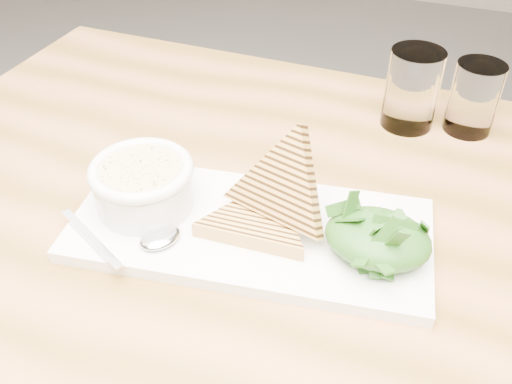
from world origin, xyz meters
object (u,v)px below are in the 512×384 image
(platter, at_px, (250,230))
(glass_near, at_px, (412,89))
(table_top, at_px, (320,251))
(soup_bowl, at_px, (144,190))
(glass_far, at_px, (474,98))

(platter, distance_m, glass_near, 0.34)
(glass_near, bearing_deg, table_top, -99.91)
(table_top, height_order, soup_bowl, soup_bowl)
(platter, xyz_separation_m, glass_near, (0.13, 0.31, 0.05))
(platter, relative_size, glass_far, 3.96)
(table_top, distance_m, glass_near, 0.30)
(platter, xyz_separation_m, soup_bowl, (-0.13, -0.01, 0.03))
(soup_bowl, relative_size, glass_near, 0.98)
(glass_far, bearing_deg, platter, -123.48)
(platter, height_order, glass_near, glass_near)
(glass_near, bearing_deg, soup_bowl, -129.06)
(table_top, xyz_separation_m, platter, (-0.08, -0.02, 0.03))
(soup_bowl, xyz_separation_m, glass_far, (0.35, 0.34, 0.01))
(table_top, bearing_deg, soup_bowl, -171.12)
(platter, bearing_deg, table_top, 15.56)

